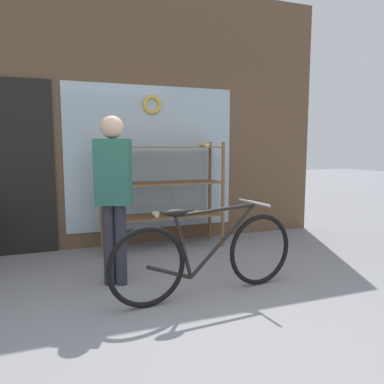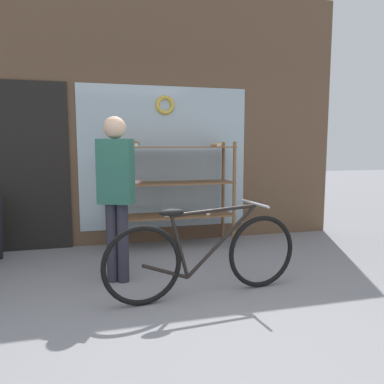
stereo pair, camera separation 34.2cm
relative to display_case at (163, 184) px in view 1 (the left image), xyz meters
The scene contains 5 objects.
ground_plane 2.60m from the display_case, 95.80° to the right, with size 30.00×30.00×0.00m, color gray.
storefront_facade 0.95m from the display_case, 127.86° to the left, with size 5.40×0.13×3.41m.
display_case is the anchor object (origin of this frame).
bicycle 1.71m from the display_case, 92.59° to the right, with size 1.80×0.46×0.81m.
pedestrian 1.36m from the display_case, 125.80° to the right, with size 0.37×0.29×1.59m.
Camera 1 is at (-1.06, -2.13, 1.31)m, focal length 35.00 mm.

